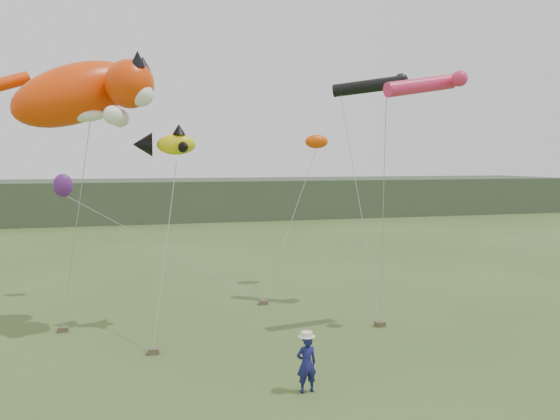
# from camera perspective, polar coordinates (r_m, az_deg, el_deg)

# --- Properties ---
(ground) EXTENTS (120.00, 120.00, 0.00)m
(ground) POSITION_cam_1_polar(r_m,az_deg,el_deg) (15.16, -1.17, -18.38)
(ground) COLOR #385123
(ground) RESTS_ON ground
(headland) EXTENTS (90.00, 13.00, 4.00)m
(headland) POSITION_cam_1_polar(r_m,az_deg,el_deg) (58.35, -14.54, 0.99)
(headland) COLOR #2D3D28
(headland) RESTS_ON ground
(festival_attendant) EXTENTS (0.58, 0.40, 1.53)m
(festival_attendant) POSITION_cam_1_polar(r_m,az_deg,el_deg) (14.84, 2.79, -15.74)
(festival_attendant) COLOR navy
(festival_attendant) RESTS_ON ground
(sandbag_anchors) EXTENTS (13.89, 6.81, 0.18)m
(sandbag_anchors) POSITION_cam_1_polar(r_m,az_deg,el_deg) (19.53, -10.61, -12.70)
(sandbag_anchors) COLOR brown
(sandbag_anchors) RESTS_ON ground
(cat_kite) EXTENTS (5.94, 3.55, 3.44)m
(cat_kite) POSITION_cam_1_polar(r_m,az_deg,el_deg) (20.53, -19.49, 11.50)
(cat_kite) COLOR #E73804
(cat_kite) RESTS_ON ground
(fish_kite) EXTENTS (2.20, 1.52, 1.17)m
(fish_kite) POSITION_cam_1_polar(r_m,az_deg,el_deg) (19.96, -12.02, 6.79)
(fish_kite) COLOR yellow
(fish_kite) RESTS_ON ground
(tube_kites) EXTENTS (3.22, 5.60, 1.45)m
(tube_kites) POSITION_cam_1_polar(r_m,az_deg,el_deg) (21.99, 12.13, 12.67)
(tube_kites) COLOR black
(tube_kites) RESTS_ON ground
(misc_kites) EXTENTS (12.58, 1.14, 2.86)m
(misc_kites) POSITION_cam_1_polar(r_m,az_deg,el_deg) (25.56, -8.67, 4.96)
(misc_kites) COLOR #EA4804
(misc_kites) RESTS_ON ground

